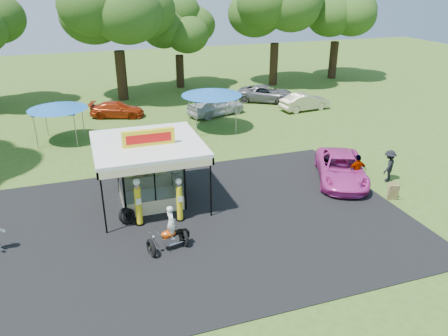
{
  "coord_description": "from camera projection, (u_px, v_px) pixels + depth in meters",
  "views": [
    {
      "loc": [
        -4.97,
        -15.86,
        10.96
      ],
      "look_at": [
        1.76,
        4.0,
        1.83
      ],
      "focal_mm": 35.0,
      "sensor_mm": 36.0,
      "label": 1
    }
  ],
  "objects": [
    {
      "name": "bg_car_c",
      "position": [
        216.0,
        105.0,
        37.74
      ],
      "size": [
        5.46,
        3.4,
        1.73
      ],
      "primitive_type": "imported",
      "rotation": [
        0.0,
        0.0,
        1.86
      ],
      "color": "#B3B3B8",
      "rests_on": "ground"
    },
    {
      "name": "bg_car_b",
      "position": [
        117.0,
        110.0,
        37.3
      ],
      "size": [
        4.88,
        3.15,
        1.32
      ],
      "primitive_type": "imported",
      "rotation": [
        0.0,
        0.0,
        1.26
      ],
      "color": "#9D290C",
      "rests_on": "ground"
    },
    {
      "name": "oak_far_f",
      "position": [
        338.0,
        13.0,
        49.37
      ],
      "size": [
        9.55,
        9.55,
        11.51
      ],
      "color": "black",
      "rests_on": "ground"
    },
    {
      "name": "tent_east",
      "position": [
        212.0,
        92.0,
        33.42
      ],
      "size": [
        4.69,
        4.69,
        3.28
      ],
      "rotation": [
        0.0,
        0.0,
        -0.09
      ],
      "color": "gray",
      "rests_on": "ground"
    },
    {
      "name": "tent_west",
      "position": [
        57.0,
        106.0,
        30.97
      ],
      "size": [
        4.17,
        4.17,
        2.91
      ],
      "rotation": [
        0.0,
        0.0,
        -0.22
      ],
      "color": "gray",
      "rests_on": "ground"
    },
    {
      "name": "kiosk_car",
      "position": [
        144.0,
        177.0,
        25.08
      ],
      "size": [
        2.82,
        1.13,
        0.96
      ],
      "primitive_type": "imported",
      "rotation": [
        0.0,
        0.0,
        1.57
      ],
      "color": "yellow",
      "rests_on": "ground"
    },
    {
      "name": "asphalt_apron",
      "position": [
        203.0,
        222.0,
        21.34
      ],
      "size": [
        20.0,
        14.0,
        0.04
      ],
      "primitive_type": "cube",
      "color": "black",
      "rests_on": "ground"
    },
    {
      "name": "oak_far_d",
      "position": [
        178.0,
        29.0,
        45.47
      ],
      "size": [
        8.05,
        8.05,
        9.59
      ],
      "color": "black",
      "rests_on": "ground"
    },
    {
      "name": "a_frame_sign",
      "position": [
        393.0,
        192.0,
        23.33
      ],
      "size": [
        0.57,
        0.65,
        0.94
      ],
      "rotation": [
        0.0,
        0.0,
        -0.4
      ],
      "color": "#593819",
      "rests_on": "ground"
    },
    {
      "name": "gas_station_kiosk",
      "position": [
        149.0,
        171.0,
        22.65
      ],
      "size": [
        5.4,
        5.4,
        4.18
      ],
      "color": "white",
      "rests_on": "ground"
    },
    {
      "name": "oak_far_c",
      "position": [
        115.0,
        9.0,
        39.69
      ],
      "size": [
        11.25,
        11.25,
        13.25
      ],
      "color": "black",
      "rests_on": "ground"
    },
    {
      "name": "gas_pump_right",
      "position": [
        179.0,
        201.0,
        21.08
      ],
      "size": [
        0.42,
        0.42,
        2.28
      ],
      "color": "black",
      "rests_on": "ground"
    },
    {
      "name": "spectator_east_b",
      "position": [
        357.0,
        171.0,
        24.68
      ],
      "size": [
        1.17,
        0.58,
        1.93
      ],
      "primitive_type": "imported",
      "rotation": [
        0.0,
        0.0,
        3.04
      ],
      "color": "gray",
      "rests_on": "ground"
    },
    {
      "name": "bg_car_e",
      "position": [
        305.0,
        102.0,
        39.26
      ],
      "size": [
        4.71,
        2.11,
        1.5
      ],
      "primitive_type": "imported",
      "rotation": [
        0.0,
        0.0,
        1.69
      ],
      "color": "#BBAF8F",
      "rests_on": "ground"
    },
    {
      "name": "ground",
      "position": [
        216.0,
        244.0,
        19.61
      ],
      "size": [
        120.0,
        120.0,
        0.0
      ],
      "primitive_type": "plane",
      "color": "#35591B",
      "rests_on": "ground"
    },
    {
      "name": "motorcycle",
      "position": [
        170.0,
        232.0,
        18.91
      ],
      "size": [
        1.93,
        1.23,
        2.2
      ],
      "rotation": [
        0.0,
        0.0,
        0.23
      ],
      "color": "black",
      "rests_on": "ground"
    },
    {
      "name": "spectator_east_a",
      "position": [
        389.0,
        166.0,
        25.4
      ],
      "size": [
        1.41,
        1.28,
        1.89
      ],
      "primitive_type": "imported",
      "rotation": [
        0.0,
        0.0,
        3.75
      ],
      "color": "black",
      "rests_on": "ground"
    },
    {
      "name": "spare_tires",
      "position": [
        127.0,
        216.0,
        21.14
      ],
      "size": [
        0.99,
        0.91,
        0.8
      ],
      "rotation": [
        0.0,
        0.0,
        0.57
      ],
      "color": "black",
      "rests_on": "ground"
    },
    {
      "name": "gas_pump_left",
      "position": [
        138.0,
        203.0,
        20.68
      ],
      "size": [
        0.46,
        0.46,
        2.45
      ],
      "color": "black",
      "rests_on": "ground"
    },
    {
      "name": "bg_car_d",
      "position": [
        267.0,
        94.0,
        41.99
      ],
      "size": [
        6.06,
        5.08,
        1.54
      ],
      "primitive_type": "imported",
      "rotation": [
        0.0,
        0.0,
        1.02
      ],
      "color": "#5C5B5E",
      "rests_on": "ground"
    },
    {
      "name": "oak_far_e",
      "position": [
        276.0,
        9.0,
        45.82
      ],
      "size": [
        10.58,
        10.58,
        12.59
      ],
      "color": "black",
      "rests_on": "ground"
    },
    {
      "name": "pink_sedan",
      "position": [
        341.0,
        168.0,
        25.44
      ],
      "size": [
        4.74,
        6.21,
        1.57
      ],
      "primitive_type": "imported",
      "rotation": [
        0.0,
        0.0,
        -0.44
      ],
      "color": "#D0389F",
      "rests_on": "ground"
    }
  ]
}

